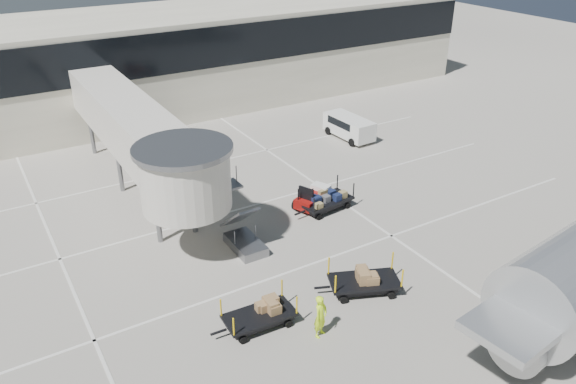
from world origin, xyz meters
name	(u,v)px	position (x,y,z in m)	size (l,w,h in m)	color
ground	(321,290)	(0.00, 0.00, 0.00)	(140.00, 140.00, 0.00)	#BCB5A8
lane_markings	(223,211)	(-0.67, 9.33, 0.01)	(40.00, 30.00, 0.02)	silver
terminal	(119,65)	(-0.35, 29.94, 4.11)	(64.00, 12.11, 15.20)	silver
jet_bridge	(145,138)	(-3.97, 12.26, 4.28)	(5.70, 20.40, 6.03)	silver
baggage_tug	(313,198)	(4.15, 7.01, 0.58)	(2.67, 2.29, 1.58)	maroon
suitcase_cart	(325,201)	(4.59, 6.36, 0.57)	(3.99, 1.94, 1.54)	black
box_cart_near	(361,280)	(1.56, -0.98, 0.61)	(3.99, 2.72, 1.55)	black
box_cart_far	(260,315)	(-3.64, -0.73, 0.57)	(3.76, 1.66, 1.46)	black
ground_worker	(321,316)	(-1.75, -2.53, 0.99)	(0.72, 0.47, 1.98)	#CAFA1A
minivan	(348,125)	(12.60, 15.00, 0.99)	(2.11, 4.45, 1.65)	white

